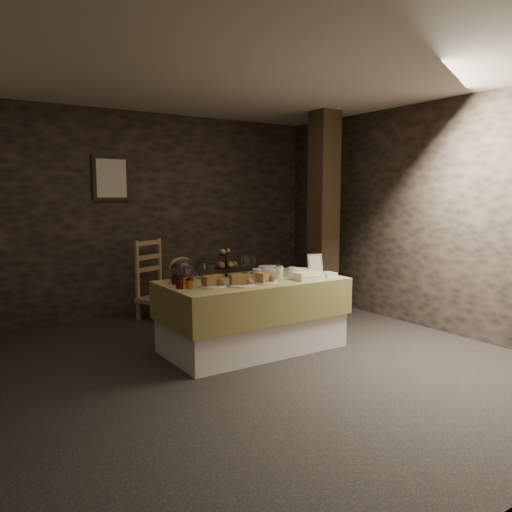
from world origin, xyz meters
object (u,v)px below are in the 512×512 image
buffet_table (253,309)px  fruit_stand (227,264)px  chair (158,284)px  timber_column (323,214)px

buffet_table → fruit_stand: bearing=109.0°
chair → fruit_stand: 1.48m
buffet_table → timber_column: bearing=26.4°
timber_column → buffet_table: bearing=-153.6°
chair → timber_column: size_ratio=0.30×
buffet_table → chair: bearing=99.7°
buffet_table → fruit_stand: fruit_stand is taller
buffet_table → timber_column: 2.00m
buffet_table → chair: 1.76m
buffet_table → fruit_stand: (-0.11, 0.32, 0.43)m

